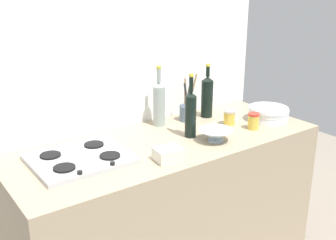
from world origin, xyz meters
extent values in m
cube|color=tan|center=(0.00, 0.00, 0.45)|extent=(1.80, 0.70, 0.90)
cube|color=white|center=(0.00, 0.38, 1.24)|extent=(1.90, 0.06, 2.48)
cube|color=#B2B2B7|center=(-0.52, 0.03, 0.91)|extent=(0.47, 0.40, 0.02)
cylinder|color=black|center=(-0.64, -0.06, 0.93)|extent=(0.10, 0.10, 0.01)
cylinder|color=black|center=(-0.40, -0.06, 0.93)|extent=(0.10, 0.10, 0.01)
cylinder|color=black|center=(-0.64, 0.12, 0.93)|extent=(0.10, 0.10, 0.01)
cylinder|color=black|center=(-0.40, 0.12, 0.93)|extent=(0.10, 0.10, 0.01)
cylinder|color=black|center=(-0.60, -0.15, 0.93)|extent=(0.02, 0.02, 0.02)
cylinder|color=black|center=(-0.43, -0.15, 0.93)|extent=(0.02, 0.02, 0.02)
cylinder|color=white|center=(0.72, -0.09, 0.91)|extent=(0.25, 0.25, 0.01)
cylinder|color=white|center=(0.73, -0.09, 0.92)|extent=(0.25, 0.25, 0.01)
cylinder|color=white|center=(0.73, -0.09, 0.93)|extent=(0.25, 0.25, 0.01)
cylinder|color=white|center=(0.73, -0.09, 0.94)|extent=(0.25, 0.25, 0.01)
cylinder|color=white|center=(0.73, -0.09, 0.95)|extent=(0.25, 0.25, 0.01)
cylinder|color=white|center=(0.73, -0.09, 0.96)|extent=(0.25, 0.25, 0.01)
cylinder|color=white|center=(0.73, -0.10, 0.97)|extent=(0.25, 0.25, 0.01)
cylinder|color=white|center=(0.73, -0.09, 0.98)|extent=(0.25, 0.25, 0.01)
cylinder|color=gray|center=(0.10, 0.24, 1.02)|extent=(0.07, 0.07, 0.25)
cone|color=gray|center=(0.10, 0.24, 1.16)|extent=(0.07, 0.07, 0.03)
cylinder|color=gray|center=(0.10, 0.24, 1.21)|extent=(0.02, 0.02, 0.08)
cylinder|color=gold|center=(0.10, 0.24, 1.26)|extent=(0.03, 0.03, 0.02)
cylinder|color=black|center=(0.14, -0.03, 1.02)|extent=(0.06, 0.06, 0.24)
cone|color=black|center=(0.14, -0.03, 1.15)|extent=(0.06, 0.06, 0.02)
cylinder|color=black|center=(0.14, -0.03, 1.21)|extent=(0.02, 0.02, 0.09)
cylinder|color=gold|center=(0.14, -0.03, 1.26)|extent=(0.03, 0.03, 0.02)
cylinder|color=black|center=(0.45, 0.20, 1.02)|extent=(0.08, 0.08, 0.24)
cone|color=black|center=(0.45, 0.20, 1.16)|extent=(0.08, 0.08, 0.03)
cylinder|color=black|center=(0.45, 0.20, 1.20)|extent=(0.02, 0.02, 0.07)
cylinder|color=gold|center=(0.45, 0.20, 1.24)|extent=(0.03, 0.03, 0.02)
cylinder|color=silver|center=(0.21, -0.17, 0.91)|extent=(0.09, 0.09, 0.01)
cone|color=silver|center=(0.21, -0.17, 0.94)|extent=(0.20, 0.20, 0.06)
cube|color=silver|center=(-0.16, -0.22, 0.93)|extent=(0.15, 0.12, 0.06)
cylinder|color=slate|center=(0.30, 0.21, 0.95)|extent=(0.10, 0.10, 0.10)
cylinder|color=#262626|center=(0.28, 0.19, 1.04)|extent=(0.03, 0.04, 0.20)
cylinder|color=#997247|center=(0.30, 0.23, 1.06)|extent=(0.01, 0.01, 0.23)
cylinder|color=#262626|center=(0.28, 0.18, 1.05)|extent=(0.05, 0.02, 0.22)
cylinder|color=#997247|center=(0.32, 0.19, 1.07)|extent=(0.05, 0.05, 0.27)
cylinder|color=gold|center=(0.53, -0.15, 0.94)|extent=(0.07, 0.07, 0.09)
cylinder|color=red|center=(0.53, -0.15, 0.99)|extent=(0.07, 0.07, 0.01)
cylinder|color=gold|center=(0.46, -0.01, 0.94)|extent=(0.07, 0.07, 0.08)
cylinder|color=beige|center=(0.46, -0.01, 0.99)|extent=(0.07, 0.07, 0.01)
camera|label=1|loc=(-1.25, -1.74, 1.75)|focal=43.77mm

